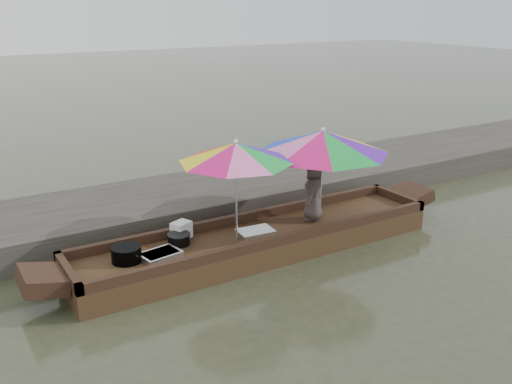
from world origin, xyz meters
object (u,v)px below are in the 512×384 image
tray_crayfish (160,255)px  vendor (314,191)px  tray_scallop (255,232)px  boat_hull (259,243)px  supply_bag (181,230)px  cooking_pot (126,254)px  charcoal_grill (179,240)px  umbrella_stern (321,175)px  umbrella_bow (236,190)px

tray_crayfish → vendor: (2.75, 0.11, 0.45)m
tray_crayfish → tray_scallop: (1.62, 0.08, -0.01)m
boat_hull → tray_crayfish: 1.70m
supply_bag → cooking_pot: bearing=-159.7°
boat_hull → cooking_pot: 2.14m
charcoal_grill → umbrella_stern: umbrella_stern is taller
cooking_pot → tray_scallop: bearing=-1.9°
boat_hull → supply_bag: bearing=158.1°
charcoal_grill → umbrella_bow: umbrella_bow is taller
cooking_pot → umbrella_bow: bearing=-2.7°
cooking_pot → vendor: (3.19, -0.04, 0.39)m
tray_crayfish → tray_scallop: 1.62m
boat_hull → umbrella_bow: size_ratio=3.50×
tray_scallop → umbrella_bow: size_ratio=0.32×
umbrella_stern → boat_hull: bearing=180.0°
umbrella_bow → vendor: bearing=1.7°
cooking_pot → umbrella_bow: (1.71, -0.08, 0.67)m
cooking_pot → umbrella_bow: 1.84m
boat_hull → vendor: 1.27m
umbrella_bow → supply_bag: bearing=147.9°
boat_hull → charcoal_grill: (-1.25, 0.25, 0.25)m
tray_crayfish → vendor: size_ratio=0.56×
boat_hull → cooking_pot: (-2.12, 0.08, 0.28)m
umbrella_bow → boat_hull: bearing=0.0°
tray_crayfish → cooking_pot: bearing=161.3°
umbrella_bow → umbrella_stern: same height
boat_hull → supply_bag: 1.25m
tray_scallop → umbrella_stern: size_ratio=0.26×
tray_crayfish → tray_scallop: tray_crayfish is taller
boat_hull → supply_bag: (-1.12, 0.45, 0.30)m
supply_bag → vendor: 2.26m
supply_bag → vendor: (2.19, -0.41, 0.37)m
supply_bag → vendor: vendor is taller
cooking_pot → umbrella_stern: (3.30, -0.08, 0.67)m
cooking_pot → tray_crayfish: bearing=-18.7°
tray_scallop → umbrella_bow: umbrella_bow is taller
umbrella_bow → umbrella_stern: 1.59m
vendor → umbrella_bow: bearing=-42.8°
cooking_pot → charcoal_grill: cooking_pot is taller
supply_bag → vendor: bearing=-10.5°
boat_hull → tray_crayfish: size_ratio=10.78×
tray_scallop → supply_bag: bearing=157.6°
tray_crayfish → charcoal_grill: size_ratio=1.70×
tray_scallop → tray_crayfish: bearing=-177.2°
charcoal_grill → supply_bag: 0.25m
cooking_pot → umbrella_stern: 3.37m
tray_scallop → supply_bag: (-1.06, 0.44, 0.10)m
boat_hull → charcoal_grill: size_ratio=18.34×
boat_hull → tray_scallop: size_ratio=10.78×
vendor → umbrella_stern: 0.30m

